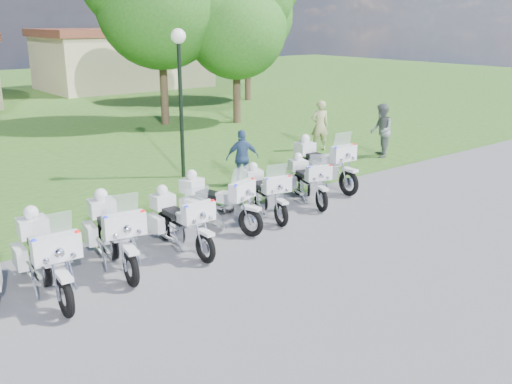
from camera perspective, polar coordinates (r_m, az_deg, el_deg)
ground at (r=12.14m, az=2.21°, el=-5.89°), size 100.00×100.00×0.00m
motorcycle_1 at (r=10.77m, az=-20.30°, el=-5.90°), size 0.94×2.56×1.72m
motorcycle_2 at (r=11.53m, az=-14.06°, el=-3.89°), size 1.07×2.52×1.70m
motorcycle_3 at (r=12.13m, az=-7.61°, el=-2.81°), size 0.75×2.28×1.53m
motorcycle_4 at (r=13.26m, az=-4.00°, el=-0.87°), size 1.20×2.29×1.58m
motorcycle_5 at (r=14.12m, az=0.85°, el=0.07°), size 1.04×2.15×1.47m
motorcycle_6 at (r=15.27m, az=5.17°, el=1.26°), size 1.15×2.08×1.45m
motorcycle_7 at (r=16.64m, az=6.69°, el=2.96°), size 0.91×2.60×1.74m
lamp_post at (r=17.30m, az=-7.66°, el=12.23°), size 0.44×0.44×4.46m
tree_3 at (r=26.92m, az=-2.13°, el=16.99°), size 5.40×4.61×7.20m
tree_4 at (r=34.78m, az=-0.96°, el=18.13°), size 6.20×5.29×8.26m
building_east at (r=42.71m, az=-13.11°, el=12.91°), size 11.44×7.28×4.10m
bystander_a at (r=21.35m, az=6.39°, el=6.60°), size 0.80×0.70×1.86m
bystander_b at (r=20.65m, az=12.41°, el=6.01°), size 1.15×1.16×1.89m
bystander_c at (r=16.65m, az=-1.36°, el=3.41°), size 1.04×0.77×1.65m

